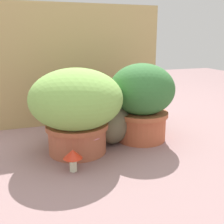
{
  "coord_description": "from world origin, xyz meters",
  "views": [
    {
      "loc": [
        -0.36,
        -1.29,
        0.57
      ],
      "look_at": [
        0.12,
        0.06,
        0.18
      ],
      "focal_mm": 45.08,
      "sensor_mm": 36.0,
      "label": 1
    }
  ],
  "objects_px": {
    "grass_planter": "(76,106)",
    "mushroom_ornament_pink": "(91,137)",
    "leafy_planter": "(142,99)",
    "mushroom_ornament_red": "(73,156)",
    "cat": "(115,120)"
  },
  "relations": [
    {
      "from": "grass_planter",
      "to": "mushroom_ornament_pink",
      "type": "bearing_deg",
      "value": -62.85
    },
    {
      "from": "mushroom_ornament_pink",
      "to": "mushroom_ornament_red",
      "type": "bearing_deg",
      "value": -134.33
    },
    {
      "from": "mushroom_ornament_red",
      "to": "mushroom_ornament_pink",
      "type": "height_order",
      "value": "mushroom_ornament_pink"
    },
    {
      "from": "mushroom_ornament_red",
      "to": "mushroom_ornament_pink",
      "type": "bearing_deg",
      "value": 45.67
    },
    {
      "from": "leafy_planter",
      "to": "cat",
      "type": "relative_size",
      "value": 1.25
    },
    {
      "from": "cat",
      "to": "mushroom_ornament_red",
      "type": "xyz_separation_m",
      "value": [
        -0.29,
        -0.28,
        -0.05
      ]
    },
    {
      "from": "leafy_planter",
      "to": "cat",
      "type": "bearing_deg",
      "value": 174.15
    },
    {
      "from": "grass_planter",
      "to": "cat",
      "type": "bearing_deg",
      "value": 17.36
    },
    {
      "from": "mushroom_ornament_red",
      "to": "mushroom_ornament_pink",
      "type": "relative_size",
      "value": 0.69
    },
    {
      "from": "grass_planter",
      "to": "leafy_planter",
      "type": "bearing_deg",
      "value": 8.39
    },
    {
      "from": "leafy_planter",
      "to": "mushroom_ornament_red",
      "type": "relative_size",
      "value": 4.29
    },
    {
      "from": "leafy_planter",
      "to": "grass_planter",
      "type": "bearing_deg",
      "value": -171.61
    },
    {
      "from": "cat",
      "to": "mushroom_ornament_red",
      "type": "distance_m",
      "value": 0.41
    },
    {
      "from": "grass_planter",
      "to": "leafy_planter",
      "type": "height_order",
      "value": "leafy_planter"
    },
    {
      "from": "grass_planter",
      "to": "mushroom_ornament_pink",
      "type": "distance_m",
      "value": 0.17
    }
  ]
}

